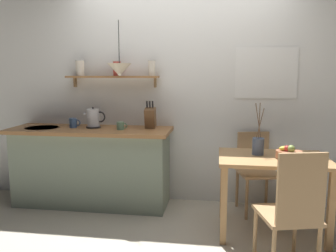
% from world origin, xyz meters
% --- Properties ---
extents(ground_plane, '(14.00, 14.00, 0.00)m').
position_xyz_m(ground_plane, '(0.00, 0.00, 0.00)').
color(ground_plane, '#BCB29E').
extents(back_wall, '(6.80, 0.11, 2.70)m').
position_xyz_m(back_wall, '(0.20, 0.65, 1.35)').
color(back_wall, white).
rests_on(back_wall, ground_plane).
extents(kitchen_counter, '(1.83, 0.63, 0.90)m').
position_xyz_m(kitchen_counter, '(-1.00, 0.32, 0.45)').
color(kitchen_counter, gray).
rests_on(kitchen_counter, ground_plane).
extents(wall_shelf, '(1.07, 0.20, 0.31)m').
position_xyz_m(wall_shelf, '(-0.80, 0.49, 1.52)').
color(wall_shelf, '#9E6B3D').
extents(dining_table, '(0.99, 0.68, 0.74)m').
position_xyz_m(dining_table, '(0.94, -0.14, 0.62)').
color(dining_table, tan).
rests_on(dining_table, ground_plane).
extents(dining_chair_near, '(0.50, 0.52, 0.97)m').
position_xyz_m(dining_chair_near, '(0.99, -0.83, 0.52)').
color(dining_chair_near, tan).
rests_on(dining_chair_near, ground_plane).
extents(dining_chair_far, '(0.49, 0.50, 0.86)m').
position_xyz_m(dining_chair_far, '(0.85, 0.41, 0.49)').
color(dining_chair_far, tan).
rests_on(dining_chair_far, ground_plane).
extents(fruit_bowl, '(0.23, 0.23, 0.14)m').
position_xyz_m(fruit_bowl, '(1.07, -0.21, 0.80)').
color(fruit_bowl, '#BC704C').
rests_on(fruit_bowl, dining_table).
extents(twig_vase, '(0.11, 0.11, 0.50)m').
position_xyz_m(twig_vase, '(0.81, -0.07, 0.83)').
color(twig_vase, '#475675').
rests_on(twig_vase, dining_table).
extents(electric_kettle, '(0.25, 0.16, 0.24)m').
position_xyz_m(electric_kettle, '(-0.97, 0.35, 1.00)').
color(electric_kettle, black).
rests_on(electric_kettle, kitchen_counter).
extents(knife_block, '(0.11, 0.16, 0.31)m').
position_xyz_m(knife_block, '(-0.32, 0.39, 1.02)').
color(knife_block, brown).
rests_on(knife_block, kitchen_counter).
extents(coffee_mug_by_sink, '(0.13, 0.09, 0.11)m').
position_xyz_m(coffee_mug_by_sink, '(-1.20, 0.33, 0.95)').
color(coffee_mug_by_sink, '#3D5B89').
rests_on(coffee_mug_by_sink, kitchen_counter).
extents(coffee_mug_spare, '(0.12, 0.08, 0.09)m').
position_xyz_m(coffee_mug_spare, '(-0.63, 0.26, 0.94)').
color(coffee_mug_spare, slate).
rests_on(coffee_mug_spare, kitchen_counter).
extents(pendant_lamp, '(0.26, 0.26, 0.58)m').
position_xyz_m(pendant_lamp, '(-0.63, 0.27, 1.55)').
color(pendant_lamp, black).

